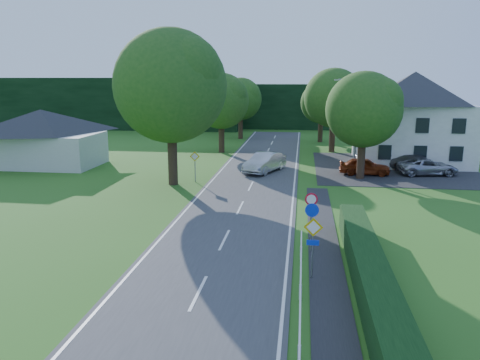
# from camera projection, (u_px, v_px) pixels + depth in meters

# --- Properties ---
(road) EXTENTS (7.00, 80.00, 0.04)m
(road) POSITION_uv_depth(u_px,v_px,m) (244.00, 200.00, 31.36)
(road) COLOR #3C3C3F
(road) RESTS_ON ground
(parking_pad) EXTENTS (14.00, 16.00, 0.04)m
(parking_pad) POSITION_uv_depth(u_px,v_px,m) (393.00, 168.00, 42.38)
(parking_pad) COLOR #242427
(parking_pad) RESTS_ON ground
(line_edge_left) EXTENTS (0.12, 80.00, 0.01)m
(line_edge_left) POSITION_uv_depth(u_px,v_px,m) (197.00, 198.00, 31.78)
(line_edge_left) COLOR white
(line_edge_left) RESTS_ON road
(line_edge_right) EXTENTS (0.12, 80.00, 0.01)m
(line_edge_right) POSITION_uv_depth(u_px,v_px,m) (293.00, 201.00, 30.93)
(line_edge_right) COLOR white
(line_edge_right) RESTS_ON road
(line_centre) EXTENTS (0.12, 80.00, 0.01)m
(line_centre) POSITION_uv_depth(u_px,v_px,m) (244.00, 199.00, 31.35)
(line_centre) COLOR white
(line_centre) RESTS_ON road
(tree_main) EXTENTS (9.40, 9.40, 11.64)m
(tree_main) POSITION_uv_depth(u_px,v_px,m) (171.00, 108.00, 34.76)
(tree_main) COLOR #204F17
(tree_main) RESTS_ON ground
(tree_left_far) EXTENTS (7.00, 7.00, 8.58)m
(tree_left_far) POSITION_uv_depth(u_px,v_px,m) (221.00, 113.00, 50.45)
(tree_left_far) COLOR #204F17
(tree_left_far) RESTS_ON ground
(tree_right_far) EXTENTS (7.40, 7.40, 9.09)m
(tree_right_far) POSITION_uv_depth(u_px,v_px,m) (333.00, 110.00, 50.77)
(tree_right_far) COLOR #204F17
(tree_right_far) RESTS_ON ground
(tree_left_back) EXTENTS (6.60, 6.60, 8.07)m
(tree_left_back) POSITION_uv_depth(u_px,v_px,m) (241.00, 108.00, 62.06)
(tree_left_back) COLOR #204F17
(tree_left_back) RESTS_ON ground
(tree_right_back) EXTENTS (6.20, 6.20, 7.56)m
(tree_right_back) POSITION_uv_depth(u_px,v_px,m) (321.00, 112.00, 58.81)
(tree_right_back) COLOR #204F17
(tree_right_back) RESTS_ON ground
(tree_right_mid) EXTENTS (7.00, 7.00, 8.58)m
(tree_right_mid) POSITION_uv_depth(u_px,v_px,m) (363.00, 126.00, 37.08)
(tree_right_mid) COLOR #204F17
(tree_right_mid) RESTS_ON ground
(treeline_left) EXTENTS (44.00, 6.00, 8.00)m
(treeline_left) POSITION_uv_depth(u_px,v_px,m) (103.00, 103.00, 74.80)
(treeline_left) COLOR black
(treeline_left) RESTS_ON ground
(treeline_right) EXTENTS (30.00, 5.00, 7.00)m
(treeline_right) POSITION_uv_depth(u_px,v_px,m) (330.00, 107.00, 74.10)
(treeline_right) COLOR black
(treeline_right) RESTS_ON ground
(bungalow_left) EXTENTS (11.00, 6.50, 5.20)m
(bungalow_left) POSITION_uv_depth(u_px,v_px,m) (43.00, 137.00, 43.06)
(bungalow_left) COLOR #B6B5B1
(bungalow_left) RESTS_ON ground
(house_white) EXTENTS (10.60, 8.40, 8.60)m
(house_white) POSITION_uv_depth(u_px,v_px,m) (412.00, 117.00, 44.09)
(house_white) COLOR silver
(house_white) RESTS_ON ground
(streetlight) EXTENTS (2.03, 0.18, 8.00)m
(streetlight) POSITION_uv_depth(u_px,v_px,m) (355.00, 121.00, 39.04)
(streetlight) COLOR gray
(streetlight) RESTS_ON ground
(sign_priority_right) EXTENTS (0.78, 0.09, 2.59)m
(sign_priority_right) POSITION_uv_depth(u_px,v_px,m) (313.00, 237.00, 18.78)
(sign_priority_right) COLOR gray
(sign_priority_right) RESTS_ON ground
(sign_roundabout) EXTENTS (0.64, 0.08, 2.37)m
(sign_roundabout) POSITION_uv_depth(u_px,v_px,m) (312.00, 218.00, 21.72)
(sign_roundabout) COLOR gray
(sign_roundabout) RESTS_ON ground
(sign_speed_limit) EXTENTS (0.64, 0.11, 2.37)m
(sign_speed_limit) POSITION_uv_depth(u_px,v_px,m) (311.00, 205.00, 23.62)
(sign_speed_limit) COLOR gray
(sign_speed_limit) RESTS_ON ground
(sign_priority_left) EXTENTS (0.78, 0.09, 2.44)m
(sign_priority_left) POSITION_uv_depth(u_px,v_px,m) (195.00, 161.00, 36.40)
(sign_priority_left) COLOR gray
(sign_priority_left) RESTS_ON ground
(moving_car) EXTENTS (3.60, 5.36, 1.67)m
(moving_car) POSITION_uv_depth(u_px,v_px,m) (265.00, 162.00, 40.36)
(moving_car) COLOR #B1B1B6
(moving_car) RESTS_ON road
(motorcycle) EXTENTS (1.37, 2.01, 1.00)m
(motorcycle) POSITION_uv_depth(u_px,v_px,m) (269.00, 159.00, 44.22)
(motorcycle) COLOR black
(motorcycle) RESTS_ON road
(parked_car_red) EXTENTS (4.27, 1.91, 1.43)m
(parked_car_red) POSITION_uv_depth(u_px,v_px,m) (365.00, 166.00, 39.28)
(parked_car_red) COLOR maroon
(parked_car_red) RESTS_ON parking_pad
(parked_car_silver_a) EXTENTS (4.82, 3.37, 1.51)m
(parked_car_silver_a) POSITION_uv_depth(u_px,v_px,m) (378.00, 153.00, 45.78)
(parked_car_silver_a) COLOR #B3B3B8
(parked_car_silver_a) RESTS_ON parking_pad
(parked_car_grey) EXTENTS (5.11, 4.34, 1.40)m
(parked_car_grey) POSITION_uv_depth(u_px,v_px,m) (418.00, 164.00, 40.47)
(parked_car_grey) COLOR #4B4C50
(parked_car_grey) RESTS_ON parking_pad
(parked_car_silver_b) EXTENTS (5.12, 2.91, 1.35)m
(parked_car_silver_b) POSITION_uv_depth(u_px,v_px,m) (428.00, 167.00, 39.24)
(parked_car_silver_b) COLOR #ACABB2
(parked_car_silver_b) RESTS_ON parking_pad
(parasol) EXTENTS (2.59, 2.62, 1.92)m
(parasol) POSITION_uv_depth(u_px,v_px,m) (405.00, 157.00, 42.31)
(parasol) COLOR red
(parasol) RESTS_ON parking_pad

